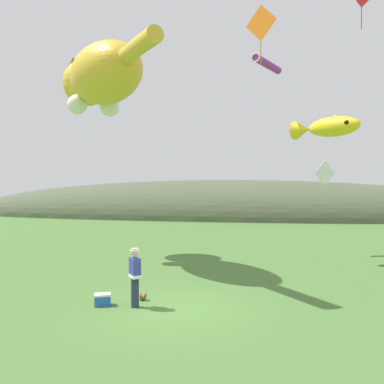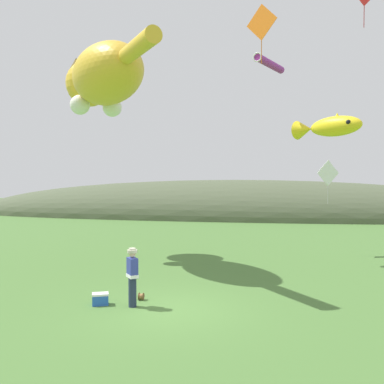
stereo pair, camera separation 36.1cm
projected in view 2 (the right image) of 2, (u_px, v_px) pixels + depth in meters
ground_plane at (169, 310)px, 12.54m from camera, size 120.00×120.00×0.00m
distant_hill_ridge at (237, 216)px, 42.24m from camera, size 56.62×11.56×7.25m
festival_attendant at (132, 275)px, 12.81m from camera, size 0.46×0.49×1.77m
kite_spool at (141, 296)px, 13.54m from camera, size 0.16×0.23×0.23m
picnic_cooler at (100, 299)px, 13.02m from camera, size 0.58×0.48×0.36m
kite_giant_cat at (103, 78)px, 19.55m from camera, size 6.75×8.53×3.07m
kite_fish_windsock at (328, 127)px, 18.28m from camera, size 2.96×2.82×0.99m
kite_tube_streamer at (270, 64)px, 20.48m from camera, size 1.53×2.78×0.44m
kite_diamond_orange at (262, 23)px, 16.78m from camera, size 1.20×0.80×2.33m
kite_diamond_white at (328, 173)px, 21.47m from camera, size 1.14×0.68×2.21m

